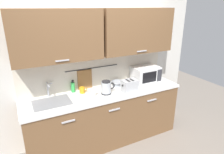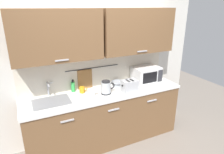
{
  "view_description": "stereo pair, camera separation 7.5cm",
  "coord_description": "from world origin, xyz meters",
  "px_view_note": "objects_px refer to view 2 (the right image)",
  "views": [
    {
      "loc": [
        -1.21,
        -2.28,
        2.18
      ],
      "look_at": [
        0.14,
        0.33,
        1.12
      ],
      "focal_mm": 31.75,
      "sensor_mm": 36.0,
      "label": 1
    },
    {
      "loc": [
        -1.14,
        -2.32,
        2.18
      ],
      "look_at": [
        0.14,
        0.33,
        1.12
      ],
      "focal_mm": 31.75,
      "sensor_mm": 36.0,
      "label": 2
    }
  ],
  "objects_px": {
    "mug_near_sink": "(93,92)",
    "mug_by_kettle": "(82,90)",
    "mixing_bowl": "(118,83)",
    "toaster": "(130,86)",
    "microwave": "(146,74)",
    "electric_kettle": "(106,87)",
    "dish_soap_bottle": "(73,86)"
  },
  "relations": [
    {
      "from": "toaster",
      "to": "dish_soap_bottle",
      "type": "bearing_deg",
      "value": 154.23
    },
    {
      "from": "mug_near_sink",
      "to": "mixing_bowl",
      "type": "relative_size",
      "value": 0.56
    },
    {
      "from": "electric_kettle",
      "to": "mug_near_sink",
      "type": "height_order",
      "value": "electric_kettle"
    },
    {
      "from": "microwave",
      "to": "mug_near_sink",
      "type": "bearing_deg",
      "value": -172.48
    },
    {
      "from": "electric_kettle",
      "to": "toaster",
      "type": "height_order",
      "value": "electric_kettle"
    },
    {
      "from": "dish_soap_bottle",
      "to": "mug_near_sink",
      "type": "relative_size",
      "value": 1.63
    },
    {
      "from": "microwave",
      "to": "mug_by_kettle",
      "type": "relative_size",
      "value": 3.83
    },
    {
      "from": "electric_kettle",
      "to": "mixing_bowl",
      "type": "xyz_separation_m",
      "value": [
        0.3,
        0.21,
        -0.06
      ]
    },
    {
      "from": "mixing_bowl",
      "to": "toaster",
      "type": "xyz_separation_m",
      "value": [
        0.06,
        -0.3,
        0.05
      ]
    },
    {
      "from": "electric_kettle",
      "to": "dish_soap_bottle",
      "type": "xyz_separation_m",
      "value": [
        -0.44,
        0.29,
        -0.01
      ]
    },
    {
      "from": "microwave",
      "to": "mug_by_kettle",
      "type": "height_order",
      "value": "microwave"
    },
    {
      "from": "mug_by_kettle",
      "to": "microwave",
      "type": "bearing_deg",
      "value": -1.22
    },
    {
      "from": "electric_kettle",
      "to": "mug_near_sink",
      "type": "xyz_separation_m",
      "value": [
        -0.21,
        0.03,
        -0.05
      ]
    },
    {
      "from": "electric_kettle",
      "to": "mug_near_sink",
      "type": "bearing_deg",
      "value": 172.77
    },
    {
      "from": "microwave",
      "to": "electric_kettle",
      "type": "bearing_deg",
      "value": -168.95
    },
    {
      "from": "electric_kettle",
      "to": "toaster",
      "type": "xyz_separation_m",
      "value": [
        0.36,
        -0.09,
        -0.01
      ]
    },
    {
      "from": "microwave",
      "to": "dish_soap_bottle",
      "type": "relative_size",
      "value": 2.35
    },
    {
      "from": "microwave",
      "to": "mixing_bowl",
      "type": "xyz_separation_m",
      "value": [
        -0.55,
        0.04,
        -0.09
      ]
    },
    {
      "from": "microwave",
      "to": "mug_by_kettle",
      "type": "xyz_separation_m",
      "value": [
        -1.17,
        0.03,
        -0.09
      ]
    },
    {
      "from": "microwave",
      "to": "toaster",
      "type": "bearing_deg",
      "value": -152.13
    },
    {
      "from": "mug_near_sink",
      "to": "toaster",
      "type": "height_order",
      "value": "toaster"
    },
    {
      "from": "mug_near_sink",
      "to": "mug_by_kettle",
      "type": "xyz_separation_m",
      "value": [
        -0.12,
        0.16,
        0.0
      ]
    },
    {
      "from": "mixing_bowl",
      "to": "toaster",
      "type": "bearing_deg",
      "value": -79.18
    },
    {
      "from": "mixing_bowl",
      "to": "microwave",
      "type": "bearing_deg",
      "value": -4.2
    },
    {
      "from": "mug_near_sink",
      "to": "toaster",
      "type": "bearing_deg",
      "value": -11.87
    },
    {
      "from": "microwave",
      "to": "toaster",
      "type": "distance_m",
      "value": 0.55
    },
    {
      "from": "microwave",
      "to": "mug_near_sink",
      "type": "height_order",
      "value": "microwave"
    },
    {
      "from": "toaster",
      "to": "mixing_bowl",
      "type": "bearing_deg",
      "value": 100.82
    },
    {
      "from": "microwave",
      "to": "mixing_bowl",
      "type": "height_order",
      "value": "microwave"
    },
    {
      "from": "electric_kettle",
      "to": "mug_by_kettle",
      "type": "height_order",
      "value": "electric_kettle"
    },
    {
      "from": "mug_by_kettle",
      "to": "mixing_bowl",
      "type": "bearing_deg",
      "value": 1.38
    },
    {
      "from": "electric_kettle",
      "to": "mixing_bowl",
      "type": "height_order",
      "value": "electric_kettle"
    }
  ]
}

